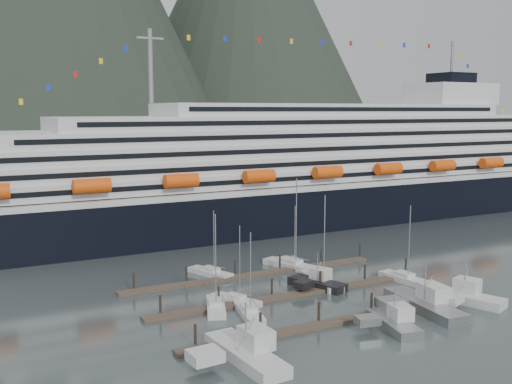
% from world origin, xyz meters
% --- Properties ---
extents(ground, '(1600.00, 1600.00, 0.00)m').
position_xyz_m(ground, '(0.00, 0.00, 0.00)').
color(ground, '#444F50').
rests_on(ground, ground).
extents(cruise_ship, '(210.00, 30.40, 50.30)m').
position_xyz_m(cruise_ship, '(30.03, 54.94, 12.04)').
color(cruise_ship, black).
rests_on(cruise_ship, ground).
extents(dock_near, '(48.18, 2.28, 3.20)m').
position_xyz_m(dock_near, '(-4.93, -9.95, 0.31)').
color(dock_near, '#483B2E').
rests_on(dock_near, ground).
extents(dock_mid, '(48.18, 2.28, 3.20)m').
position_xyz_m(dock_mid, '(-4.93, 3.05, 0.31)').
color(dock_mid, '#483B2E').
rests_on(dock_mid, ground).
extents(dock_far, '(48.18, 2.28, 3.20)m').
position_xyz_m(dock_far, '(-4.93, 16.05, 0.31)').
color(dock_far, '#483B2E').
rests_on(dock_far, ground).
extents(sailboat_a, '(5.70, 9.21, 14.73)m').
position_xyz_m(sailboat_a, '(-18.07, 2.72, 0.43)').
color(sailboat_a, silver).
rests_on(sailboat_a, ground).
extents(sailboat_b, '(5.65, 8.72, 12.30)m').
position_xyz_m(sailboat_b, '(-14.20, 4.19, 0.40)').
color(sailboat_b, silver).
rests_on(sailboat_b, ground).
extents(sailboat_c, '(4.29, 9.30, 12.54)m').
position_xyz_m(sailboat_c, '(-14.90, -1.62, 0.41)').
color(sailboat_c, silver).
rests_on(sailboat_c, ground).
extents(sailboat_d, '(4.41, 11.96, 15.63)m').
position_xyz_m(sailboat_d, '(2.79, 6.63, 0.44)').
color(sailboat_d, silver).
rests_on(sailboat_d, ground).
extents(sailboat_e, '(5.56, 9.51, 12.01)m').
position_xyz_m(sailboat_e, '(-11.40, 19.99, 0.40)').
color(sailboat_e, silver).
rests_on(sailboat_e, ground).
extents(sailboat_f, '(2.80, 8.52, 11.82)m').
position_xyz_m(sailboat_f, '(4.73, 18.86, 0.40)').
color(sailboat_f, silver).
rests_on(sailboat_f, ground).
extents(sailboat_g, '(6.47, 11.84, 17.13)m').
position_xyz_m(sailboat_g, '(3.63, 17.55, 0.45)').
color(sailboat_g, silver).
rests_on(sailboat_g, ground).
extents(sailboat_h, '(3.75, 9.49, 13.60)m').
position_xyz_m(sailboat_h, '(16.01, 1.19, 0.43)').
color(sailboat_h, silver).
rests_on(sailboat_h, ground).
extents(trawler_a, '(10.11, 14.01, 7.61)m').
position_xyz_m(trawler_a, '(-22.36, -15.01, 0.95)').
color(trawler_a, silver).
rests_on(trawler_a, ground).
extents(trawler_b, '(8.12, 10.47, 6.47)m').
position_xyz_m(trawler_b, '(-0.29, -14.98, 0.85)').
color(trawler_b, '#9A9D9F').
rests_on(trawler_b, ground).
extents(trawler_c, '(10.86, 15.31, 7.68)m').
position_xyz_m(trawler_c, '(8.45, -11.44, 0.96)').
color(trawler_c, '#9A9D9F').
rests_on(trawler_c, ground).
extents(trawler_d, '(10.07, 12.41, 7.10)m').
position_xyz_m(trawler_d, '(16.41, -11.47, 0.90)').
color(trawler_d, silver).
rests_on(trawler_d, ground).
extents(trawler_e, '(8.59, 10.33, 6.36)m').
position_xyz_m(trawler_e, '(0.96, 5.07, 0.84)').
color(trawler_e, black).
rests_on(trawler_e, ground).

